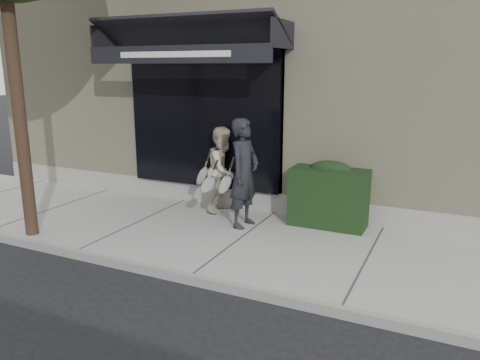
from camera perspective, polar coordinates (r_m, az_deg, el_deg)
The scene contains 7 objects.
ground at distance 7.64m, azimuth 0.10°, elevation -7.90°, with size 80.00×80.00×0.00m, color black.
sidewalk at distance 7.62m, azimuth 0.10°, elevation -7.48°, with size 20.00×3.00×0.12m, color gray.
curb at distance 6.36m, azimuth -6.00°, elevation -11.90°, with size 20.00×0.10×0.14m, color gray.
building_facade at distance 11.78m, azimuth 10.68°, elevation 13.07°, with size 14.30×8.04×5.64m.
hedge at distance 8.20m, azimuth 10.84°, elevation -1.78°, with size 1.30×0.70×1.14m.
pedestrian_front at distance 7.90m, azimuth 0.49°, elevation 0.81°, with size 0.87×0.94×1.86m.
pedestrian_back at distance 8.80m, azimuth -2.05°, elevation 1.29°, with size 0.74×0.89×1.61m.
Camera 1 is at (3.03, -6.43, 2.80)m, focal length 35.00 mm.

